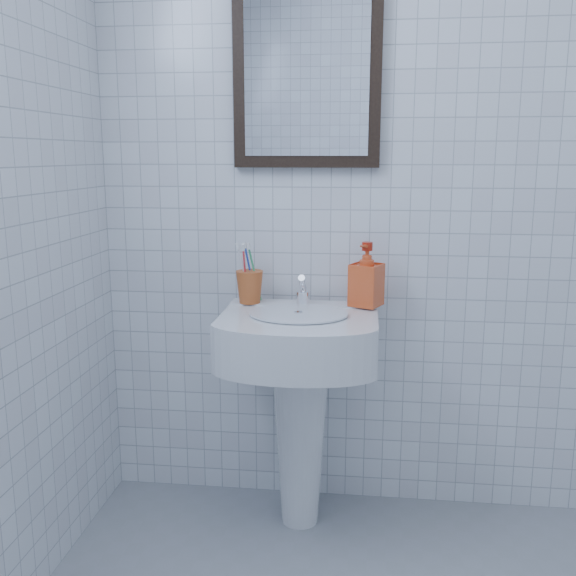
# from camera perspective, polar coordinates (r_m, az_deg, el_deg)

# --- Properties ---
(wall_back) EXTENTS (2.20, 0.02, 2.50)m
(wall_back) POSITION_cam_1_polar(r_m,az_deg,el_deg) (2.27, 10.96, 10.71)
(wall_back) COLOR silver
(wall_back) RESTS_ON ground
(washbasin) EXTENTS (0.51, 0.37, 0.78)m
(washbasin) POSITION_cam_1_polar(r_m,az_deg,el_deg) (2.19, 1.05, -8.43)
(washbasin) COLOR white
(washbasin) RESTS_ON ground
(faucet) EXTENTS (0.05, 0.10, 0.11)m
(faucet) POSITION_cam_1_polar(r_m,az_deg,el_deg) (2.20, 1.33, -0.35)
(faucet) COLOR white
(faucet) RESTS_ON washbasin
(toothbrush_cup) EXTENTS (0.12, 0.12, 0.11)m
(toothbrush_cup) POSITION_cam_1_polar(r_m,az_deg,el_deg) (2.23, -3.43, 0.10)
(toothbrush_cup) COLOR #BF5725
(toothbrush_cup) RESTS_ON washbasin
(soap_dispenser) EXTENTS (0.13, 0.13, 0.21)m
(soap_dispenser) POSITION_cam_1_polar(r_m,az_deg,el_deg) (2.18, 7.00, 1.18)
(soap_dispenser) COLOR #DD4815
(soap_dispenser) RESTS_ON washbasin
(wall_mirror) EXTENTS (0.50, 0.04, 0.62)m
(wall_mirror) POSITION_cam_1_polar(r_m,az_deg,el_deg) (2.27, 1.69, 18.50)
(wall_mirror) COLOR black
(wall_mirror) RESTS_ON wall_back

